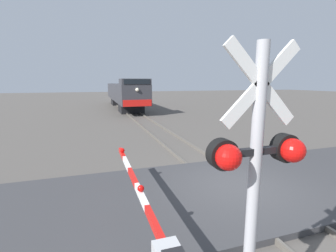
% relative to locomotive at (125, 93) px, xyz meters
% --- Properties ---
extents(ground_plane, '(160.00, 160.00, 0.00)m').
position_rel_locomotive_xyz_m(ground_plane, '(0.00, -25.97, -1.96)').
color(ground_plane, '#514C47').
extents(rail_track_left, '(0.08, 80.00, 0.15)m').
position_rel_locomotive_xyz_m(rail_track_left, '(-0.72, -25.97, -1.88)').
color(rail_track_left, '#59544C').
rests_on(rail_track_left, ground_plane).
extents(rail_track_right, '(0.08, 80.00, 0.15)m').
position_rel_locomotive_xyz_m(rail_track_right, '(0.72, -25.97, -1.88)').
color(rail_track_right, '#59544C').
rests_on(rail_track_right, ground_plane).
extents(road_surface, '(36.00, 5.02, 0.17)m').
position_rel_locomotive_xyz_m(road_surface, '(0.00, -25.97, -1.87)').
color(road_surface, '#38383A').
rests_on(road_surface, ground_plane).
extents(locomotive, '(2.98, 18.48, 3.76)m').
position_rel_locomotive_xyz_m(locomotive, '(0.00, 0.00, 0.00)').
color(locomotive, black).
rests_on(locomotive, ground_plane).
extents(crossing_signal, '(1.18, 0.33, 3.92)m').
position_rel_locomotive_xyz_m(crossing_signal, '(-2.63, -30.03, 0.46)').
color(crossing_signal, '#ADADB2').
rests_on(crossing_signal, ground_plane).
extents(crossing_gate, '(0.36, 5.80, 1.40)m').
position_rel_locomotive_xyz_m(crossing_gate, '(-3.50, -28.75, -1.09)').
color(crossing_gate, silver).
rests_on(crossing_gate, ground_plane).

